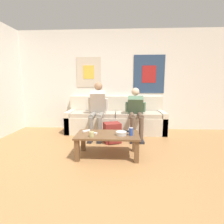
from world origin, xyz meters
TOP-DOWN VIEW (x-y plane):
  - ground_plane at (0.00, 0.00)m, footprint 18.00×18.00m
  - wall_back at (0.00, 2.48)m, footprint 10.00×0.07m
  - couch at (0.14, 2.12)m, footprint 2.40×0.72m
  - coffee_table at (0.06, 0.62)m, footprint 1.04×0.56m
  - person_seated_adult at (-0.27, 1.76)m, footprint 0.47×0.90m
  - person_seated_teen at (0.61, 1.74)m, footprint 0.47×0.85m
  - backpack at (0.10, 1.31)m, footprint 0.40×0.38m
  - ceramic_bowl at (0.28, 0.57)m, footprint 0.18×0.18m
  - pillar_candle at (-0.18, 0.46)m, footprint 0.07×0.07m
  - drink_can_blue at (0.44, 0.57)m, footprint 0.07×0.07m
  - game_controller_near_left at (-0.33, 0.76)m, footprint 0.12×0.13m
  - game_controller_near_right at (-0.18, 0.64)m, footprint 0.14×0.10m
  - cell_phone at (0.37, 0.80)m, footprint 0.14×0.14m

SIDE VIEW (x-z plane):
  - ground_plane at x=0.00m, z-range 0.00..0.00m
  - backpack at x=0.10m, z-range -0.01..0.40m
  - couch at x=0.14m, z-range -0.14..0.74m
  - coffee_table at x=0.06m, z-range 0.12..0.50m
  - cell_phone at x=0.37m, z-range 0.38..0.39m
  - game_controller_near_left at x=-0.33m, z-range 0.38..0.41m
  - game_controller_near_right at x=-0.18m, z-range 0.38..0.41m
  - ceramic_bowl at x=0.28m, z-range 0.39..0.45m
  - pillar_candle at x=-0.18m, z-range 0.38..0.47m
  - drink_can_blue at x=0.44m, z-range 0.38..0.51m
  - person_seated_teen at x=0.61m, z-range 0.06..1.16m
  - person_seated_adult at x=-0.27m, z-range 0.06..1.30m
  - wall_back at x=0.00m, z-range 0.00..2.55m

